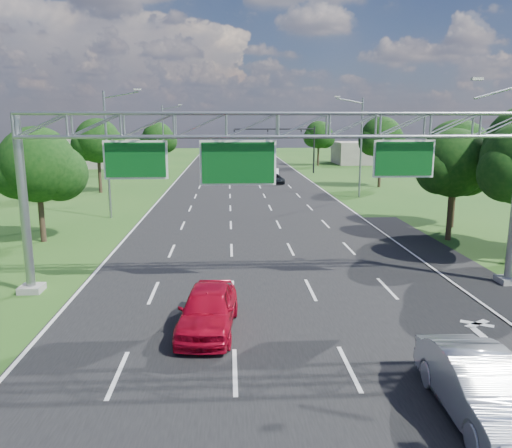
{
  "coord_description": "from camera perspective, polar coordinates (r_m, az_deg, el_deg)",
  "views": [
    {
      "loc": [
        -1.93,
        -10.29,
        7.63
      ],
      "look_at": [
        -0.67,
        12.48,
        2.96
      ],
      "focal_mm": 35.0,
      "sensor_mm": 36.0,
      "label": 1
    }
  ],
  "objects": [
    {
      "name": "ground",
      "position": [
        41.05,
        -0.41,
        0.87
      ],
      "size": [
        220.0,
        220.0,
        0.0
      ],
      "primitive_type": "plane",
      "color": "#214F17",
      "rests_on": "ground"
    },
    {
      "name": "road",
      "position": [
        41.05,
        -0.41,
        0.87
      ],
      "size": [
        18.0,
        180.0,
        0.02
      ],
      "primitive_type": "cube",
      "color": "black",
      "rests_on": "ground"
    },
    {
      "name": "road_flare",
      "position": [
        28.21,
        22.55,
        -5.03
      ],
      "size": [
        3.0,
        30.0,
        0.02
      ],
      "primitive_type": "cube",
      "color": "black",
      "rests_on": "ground"
    },
    {
      "name": "sign_gantry",
      "position": [
        22.42,
        2.67,
        9.68
      ],
      "size": [
        23.5,
        1.0,
        9.56
      ],
      "color": "gray",
      "rests_on": "ground"
    },
    {
      "name": "traffic_signal",
      "position": [
        75.92,
        4.02,
        9.7
      ],
      "size": [
        12.21,
        0.24,
        7.0
      ],
      "color": "black",
      "rests_on": "ground"
    },
    {
      "name": "streetlight_l_near",
      "position": [
        41.42,
        -16.41,
        8.28
      ],
      "size": [
        2.97,
        0.22,
        10.16
      ],
      "color": "gray",
      "rests_on": "ground"
    },
    {
      "name": "streetlight_l_far",
      "position": [
        75.9,
        -10.41,
        9.85
      ],
      "size": [
        2.97,
        0.22,
        10.16
      ],
      "color": "gray",
      "rests_on": "ground"
    },
    {
      "name": "streetlight_r_mid",
      "position": [
        52.04,
        11.72,
        9.09
      ],
      "size": [
        2.97,
        0.22,
        10.16
      ],
      "color": "gray",
      "rests_on": "ground"
    },
    {
      "name": "tree_cluster_right",
      "position": [
        33.98,
        26.53,
        6.46
      ],
      "size": [
        9.91,
        14.6,
        8.68
      ],
      "color": "#2D2116",
      "rests_on": "ground"
    },
    {
      "name": "tree_verge_la",
      "position": [
        34.6,
        -23.56,
        5.86
      ],
      "size": [
        5.76,
        4.8,
        7.4
      ],
      "color": "#2D2116",
      "rests_on": "ground"
    },
    {
      "name": "tree_verge_lb",
      "position": [
        57.11,
        -17.55,
        8.83
      ],
      "size": [
        5.76,
        4.8,
        8.06
      ],
      "color": "#2D2116",
      "rests_on": "ground"
    },
    {
      "name": "tree_verge_lc",
      "position": [
        81.12,
        -11.1,
        9.5
      ],
      "size": [
        5.76,
        4.8,
        7.62
      ],
      "color": "#2D2116",
      "rests_on": "ground"
    },
    {
      "name": "tree_verge_rd",
      "position": [
        61.08,
        14.18,
        9.36
      ],
      "size": [
        5.76,
        4.8,
        8.28
      ],
      "color": "#2D2116",
      "rests_on": "ground"
    },
    {
      "name": "tree_verge_re",
      "position": [
        89.8,
        7.22,
        9.94
      ],
      "size": [
        5.76,
        4.8,
        7.84
      ],
      "color": "#2D2116",
      "rests_on": "ground"
    },
    {
      "name": "building_left",
      "position": [
        90.69,
        -16.1,
        7.89
      ],
      "size": [
        14.0,
        10.0,
        5.0
      ],
      "primitive_type": "cube",
      "color": "gray",
      "rests_on": "ground"
    },
    {
      "name": "building_right",
      "position": [
        96.03,
        12.63,
        7.95
      ],
      "size": [
        12.0,
        9.0,
        4.0
      ],
      "primitive_type": "cube",
      "color": "gray",
      "rests_on": "ground"
    },
    {
      "name": "red_coupe",
      "position": [
        18.79,
        -5.51,
        -9.66
      ],
      "size": [
        2.42,
        5.11,
        1.69
      ],
      "primitive_type": "imported",
      "rotation": [
        0.0,
        0.0,
        -0.09
      ],
      "color": "#B20821",
      "rests_on": "ground"
    },
    {
      "name": "silver_sedan",
      "position": [
        14.85,
        24.27,
        -16.69
      ],
      "size": [
        1.98,
        5.23,
        1.7
      ],
      "primitive_type": "imported",
      "rotation": [
        0.0,
        0.0,
        -0.04
      ],
      "color": "silver",
      "rests_on": "ground"
    },
    {
      "name": "car_queue_a",
      "position": [
        70.9,
        -1.37,
        5.93
      ],
      "size": [
        1.97,
        4.52,
        1.29
      ],
      "primitive_type": "imported",
      "rotation": [
        0.0,
        0.0,
        -0.03
      ],
      "color": "white",
      "rests_on": "ground"
    },
    {
      "name": "car_queue_b",
      "position": [
        63.32,
        2.19,
        5.18
      ],
      "size": [
        2.42,
        4.38,
        1.16
      ],
      "primitive_type": "imported",
      "rotation": [
        0.0,
        0.0,
        0.12
      ],
      "color": "black",
      "rests_on": "ground"
    },
    {
      "name": "car_queue_c",
      "position": [
        77.2,
        -3.74,
        6.49
      ],
      "size": [
        2.29,
        4.92,
        1.63
      ],
      "primitive_type": "imported",
      "rotation": [
        0.0,
        0.0,
        0.08
      ],
      "color": "black",
      "rests_on": "ground"
    },
    {
      "name": "car_queue_d",
      "position": [
        68.13,
        1.98,
        5.73
      ],
      "size": [
        1.77,
        4.3,
        1.39
      ],
      "primitive_type": "imported",
      "rotation": [
        0.0,
        0.0,
        -0.07
      ],
      "color": "silver",
      "rests_on": "ground"
    },
    {
      "name": "box_truck",
      "position": [
        89.7,
        0.88,
        7.78
      ],
      "size": [
        3.44,
        9.5,
        3.5
      ],
      "rotation": [
        0.0,
        0.0,
        0.12
      ],
      "color": "silver",
      "rests_on": "ground"
    }
  ]
}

